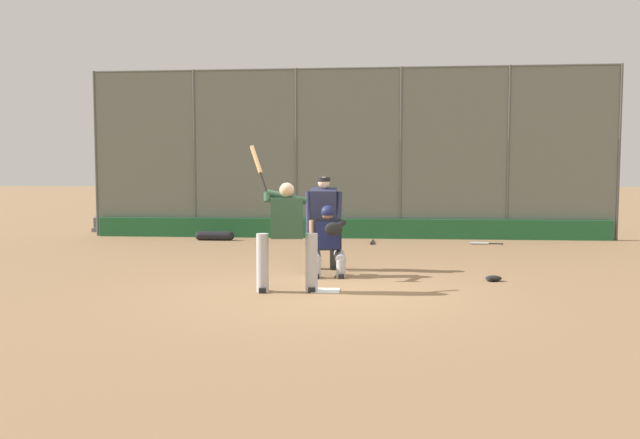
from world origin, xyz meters
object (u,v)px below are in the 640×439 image
(catcher_behind_plate, at_px, (328,240))
(equipment_bag_dugout_side, at_px, (215,236))
(umpire_home, at_px, (324,220))
(spare_bat_by_padding, at_px, (372,242))
(fielding_glove_on_dirt, at_px, (493,278))
(batter_at_plate, at_px, (286,232))
(spare_bat_near_backstop, at_px, (482,243))

(catcher_behind_plate, xyz_separation_m, equipment_bag_dugout_side, (3.56, -5.77, -0.54))
(umpire_home, bearing_deg, spare_bat_by_padding, -101.70)
(equipment_bag_dugout_side, bearing_deg, fielding_glove_on_dirt, 136.72)
(catcher_behind_plate, relative_size, fielding_glove_on_dirt, 4.63)
(batter_at_plate, bearing_deg, umpire_home, -106.95)
(spare_bat_near_backstop, distance_m, spare_bat_by_padding, 2.84)
(spare_bat_by_padding, xyz_separation_m, equipment_bag_dugout_side, (4.33, -0.43, 0.09))
(fielding_glove_on_dirt, bearing_deg, spare_bat_near_backstop, -97.69)
(batter_at_plate, relative_size, equipment_bag_dugout_side, 2.08)
(spare_bat_by_padding, bearing_deg, fielding_glove_on_dirt, 23.52)
(equipment_bag_dugout_side, bearing_deg, umpire_home, 124.54)
(umpire_home, height_order, equipment_bag_dugout_side, umpire_home)
(spare_bat_near_backstop, bearing_deg, fielding_glove_on_dirt, 89.44)
(equipment_bag_dugout_side, bearing_deg, catcher_behind_plate, 121.72)
(spare_bat_by_padding, bearing_deg, spare_bat_near_backstop, 93.03)
(spare_bat_near_backstop, distance_m, fielding_glove_on_dirt, 5.65)
(batter_at_plate, relative_size, spare_bat_near_backstop, 2.74)
(spare_bat_by_padding, distance_m, equipment_bag_dugout_side, 4.36)
(batter_at_plate, height_order, equipment_bag_dugout_side, batter_at_plate)
(umpire_home, bearing_deg, batter_at_plate, 79.78)
(umpire_home, relative_size, fielding_glove_on_dirt, 6.47)
(fielding_glove_on_dirt, bearing_deg, umpire_home, -19.59)
(spare_bat_by_padding, relative_size, fielding_glove_on_dirt, 3.29)
(spare_bat_near_backstop, xyz_separation_m, fielding_glove_on_dirt, (0.76, 5.60, 0.02))
(catcher_behind_plate, height_order, umpire_home, umpire_home)
(spare_bat_near_backstop, height_order, equipment_bag_dugout_side, equipment_bag_dugout_side)
(batter_at_plate, distance_m, umpire_home, 2.34)
(umpire_home, relative_size, equipment_bag_dugout_side, 1.62)
(batter_at_plate, xyz_separation_m, umpire_home, (-0.40, -2.30, 0.03))
(spare_bat_near_backstop, xyz_separation_m, equipment_bag_dugout_side, (7.17, -0.44, 0.09))
(spare_bat_by_padding, relative_size, equipment_bag_dugout_side, 0.82)
(batter_at_plate, bearing_deg, fielding_glove_on_dirt, -167.07)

